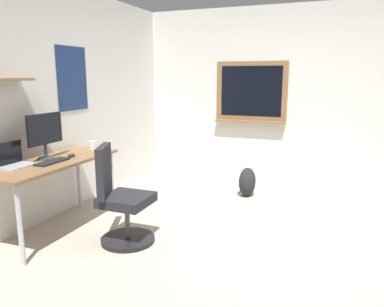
# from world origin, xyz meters

# --- Properties ---
(ground_plane) EXTENTS (5.20, 5.20, 0.00)m
(ground_plane) POSITION_xyz_m (0.00, 0.00, 0.00)
(ground_plane) COLOR #ADA393
(ground_plane) RESTS_ON ground
(wall_back) EXTENTS (5.00, 0.30, 2.60)m
(wall_back) POSITION_xyz_m (-0.01, 2.45, 1.30)
(wall_back) COLOR silver
(wall_back) RESTS_ON ground
(wall_right) EXTENTS (0.22, 5.00, 2.60)m
(wall_right) POSITION_xyz_m (2.45, 0.03, 1.30)
(wall_right) COLOR silver
(wall_right) RESTS_ON ground
(desk) EXTENTS (1.49, 0.59, 0.75)m
(desk) POSITION_xyz_m (-0.50, 2.08, 0.67)
(desk) COLOR olive
(desk) RESTS_ON ground
(office_chair) EXTENTS (0.54, 0.55, 0.95)m
(office_chair) POSITION_xyz_m (-0.47, 1.32, 0.41)
(office_chair) COLOR black
(office_chair) RESTS_ON ground
(laptop) EXTENTS (0.31, 0.21, 0.23)m
(laptop) POSITION_xyz_m (-0.83, 2.22, 0.81)
(laptop) COLOR #ADAFB5
(laptop) RESTS_ON desk
(monitor_primary) EXTENTS (0.46, 0.17, 0.46)m
(monitor_primary) POSITION_xyz_m (-0.46, 2.17, 1.02)
(monitor_primary) COLOR #38383D
(monitor_primary) RESTS_ON desk
(keyboard) EXTENTS (0.37, 0.13, 0.02)m
(keyboard) POSITION_xyz_m (-0.57, 2.00, 0.76)
(keyboard) COLOR black
(keyboard) RESTS_ON desk
(computer_mouse) EXTENTS (0.10, 0.06, 0.03)m
(computer_mouse) POSITION_xyz_m (-0.29, 2.00, 0.77)
(computer_mouse) COLOR #262628
(computer_mouse) RESTS_ON desk
(coffee_mug) EXTENTS (0.08, 0.08, 0.09)m
(coffee_mug) POSITION_xyz_m (0.15, 2.05, 0.80)
(coffee_mug) COLOR silver
(coffee_mug) RESTS_ON desk
(backpack) EXTENTS (0.32, 0.22, 0.39)m
(backpack) POSITION_xyz_m (1.38, 0.51, 0.19)
(backpack) COLOR #232328
(backpack) RESTS_ON ground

